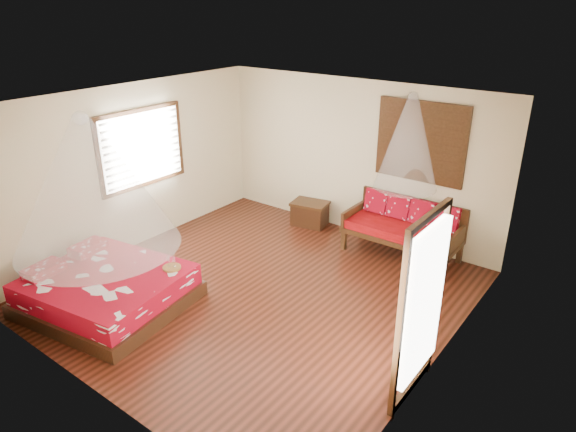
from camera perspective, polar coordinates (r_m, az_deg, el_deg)
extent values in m
cube|color=black|center=(7.82, -3.24, -8.27)|extent=(5.50, 5.50, 0.02)
cube|color=silver|center=(6.79, -3.78, 12.47)|extent=(5.50, 5.50, 0.02)
cube|color=beige|center=(9.12, -16.90, 5.19)|extent=(0.02, 5.50, 2.80)
cube|color=beige|center=(5.93, 17.40, -4.69)|extent=(0.02, 5.50, 2.80)
cube|color=beige|center=(9.33, 7.58, 6.40)|extent=(5.50, 0.02, 2.80)
cube|color=beige|center=(5.60, -22.18, -7.18)|extent=(5.50, 0.02, 2.80)
cube|color=black|center=(7.83, -19.24, -8.72)|extent=(2.32, 2.15, 0.20)
cube|color=maroon|center=(7.70, -19.49, -7.14)|extent=(2.20, 2.04, 0.30)
cube|color=maroon|center=(7.94, -25.51, -5.42)|extent=(0.37, 0.58, 0.14)
cube|color=maroon|center=(8.35, -21.32, -3.28)|extent=(0.37, 0.58, 0.14)
cube|color=black|center=(8.95, 6.24, -2.46)|extent=(0.08, 0.08, 0.42)
cube|color=black|center=(8.30, 16.86, -5.58)|extent=(0.08, 0.08, 0.42)
cube|color=black|center=(9.53, 8.50, -0.94)|extent=(0.08, 0.08, 0.42)
cube|color=black|center=(8.92, 18.55, -3.72)|extent=(0.08, 0.08, 0.42)
cube|color=black|center=(8.81, 12.47, -2.12)|extent=(1.90, 0.85, 0.08)
cube|color=#7D0604|center=(8.77, 12.53, -1.47)|extent=(1.84, 0.79, 0.14)
cube|color=black|center=(9.02, 13.67, 0.39)|extent=(1.90, 0.06, 0.55)
cube|color=black|center=(9.12, 7.40, 0.24)|extent=(0.06, 0.85, 0.30)
cube|color=black|center=(8.46, 18.13, -2.68)|extent=(0.06, 0.85, 0.30)
cube|color=maroon|center=(9.13, 9.80, 1.62)|extent=(0.40, 0.20, 0.42)
cube|color=maroon|center=(8.96, 12.18, 1.00)|extent=(0.40, 0.20, 0.42)
cube|color=maroon|center=(8.81, 14.65, 0.37)|extent=(0.40, 0.20, 0.42)
cube|color=maroon|center=(8.68, 17.20, -0.29)|extent=(0.40, 0.20, 0.42)
cube|color=black|center=(9.88, 2.43, 0.17)|extent=(0.70, 0.56, 0.41)
cube|color=black|center=(9.79, 2.45, 1.41)|extent=(0.75, 0.60, 0.05)
cube|color=black|center=(8.67, 14.54, 7.98)|extent=(1.52, 0.06, 1.32)
cube|color=black|center=(8.66, 14.51, 7.97)|extent=(1.35, 0.04, 1.10)
cube|color=black|center=(9.12, -15.97, 7.27)|extent=(0.08, 1.74, 1.34)
cube|color=white|center=(9.09, -15.81, 7.23)|extent=(0.04, 1.54, 1.10)
cube|color=black|center=(5.62, 14.38, -10.10)|extent=(0.08, 1.02, 2.16)
cube|color=white|center=(5.58, 14.29, -9.18)|extent=(0.03, 0.82, 1.70)
cylinder|color=brown|center=(7.53, -12.79, -5.61)|extent=(0.26, 0.26, 0.03)
cone|color=white|center=(7.10, -21.08, 3.40)|extent=(2.16, 2.16, 1.80)
cone|color=white|center=(8.22, 13.29, 8.02)|extent=(1.00, 1.00, 1.50)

